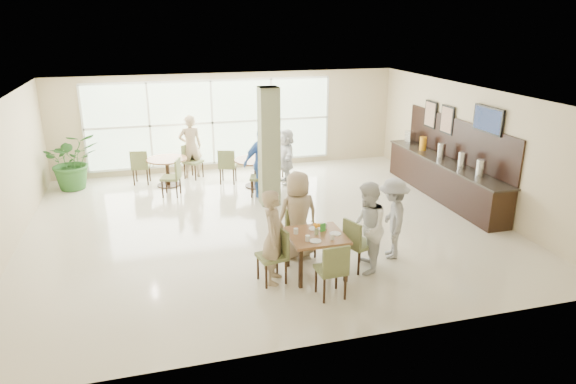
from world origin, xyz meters
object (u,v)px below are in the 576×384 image
object	(u,v)px
teen_right	(367,228)
round_table_left	(167,165)
teen_standing	(393,218)
adult_b	(286,156)
buffet_counter	(444,176)
teen_far	(298,215)
round_table_right	(256,165)
teen_left	(274,237)
potted_plant	(72,161)
main_table	(316,239)
adult_a	(262,163)
adult_standing	(190,146)

from	to	relation	value
teen_right	round_table_left	bearing A→B (deg)	-132.29
teen_standing	adult_b	world-z (taller)	teen_standing
buffet_counter	teen_far	distance (m)	5.00
round_table_right	teen_far	xyz separation A→B (m)	(-0.12, -4.32, 0.25)
teen_left	teen_far	world-z (taller)	teen_far
potted_plant	teen_standing	world-z (taller)	teen_standing
teen_standing	adult_b	xyz separation A→B (m)	(-0.71, 4.90, -0.02)
potted_plant	main_table	bearing A→B (deg)	-53.32
teen_right	adult_a	world-z (taller)	adult_a
round_table_right	adult_standing	bearing A→B (deg)	140.22
teen_left	adult_a	xyz separation A→B (m)	(0.77, 4.30, 0.07)
teen_right	adult_standing	distance (m)	6.96
teen_standing	adult_a	xyz separation A→B (m)	(-1.58, 3.96, 0.12)
round_table_right	teen_right	distance (m)	5.30
adult_a	potted_plant	bearing A→B (deg)	134.90
main_table	teen_far	world-z (taller)	teen_far
round_table_right	potted_plant	xyz separation A→B (m)	(-4.64, 1.11, 0.17)
buffet_counter	adult_a	xyz separation A→B (m)	(-4.36, 1.21, 0.34)
buffet_counter	teen_right	size ratio (longest dim) A/B	2.87
main_table	adult_b	bearing A→B (deg)	80.51
potted_plant	teen_far	xyz separation A→B (m)	(4.52, -5.43, 0.08)
teen_far	teen_standing	distance (m)	1.76
round_table_right	teen_left	bearing A→B (deg)	-98.70
teen_left	round_table_right	bearing A→B (deg)	12.40
main_table	adult_b	xyz separation A→B (m)	(0.87, 5.18, 0.09)
teen_right	adult_b	xyz separation A→B (m)	(-0.02, 5.30, -0.07)
round_table_left	potted_plant	xyz separation A→B (m)	(-2.38, 0.41, 0.18)
buffet_counter	potted_plant	size ratio (longest dim) A/B	3.14
main_table	adult_a	xyz separation A→B (m)	(-0.01, 4.24, 0.23)
teen_far	potted_plant	bearing A→B (deg)	-58.94
main_table	adult_b	size ratio (longest dim) A/B	0.64
adult_standing	potted_plant	bearing A→B (deg)	-1.59
round_table_left	round_table_right	bearing A→B (deg)	-17.04
round_table_right	adult_b	size ratio (longest dim) A/B	0.76
teen_right	adult_b	distance (m)	5.30
teen_standing	adult_standing	bearing A→B (deg)	-134.39
main_table	teen_left	xyz separation A→B (m)	(-0.77, -0.06, 0.16)
adult_standing	round_table_right	bearing A→B (deg)	134.90
round_table_right	adult_b	xyz separation A→B (m)	(0.85, 0.08, 0.17)
main_table	teen_standing	bearing A→B (deg)	10.11
adult_a	adult_b	distance (m)	1.29
buffet_counter	adult_b	xyz separation A→B (m)	(-3.49, 2.15, 0.19)
main_table	teen_right	size ratio (longest dim) A/B	0.58
buffet_counter	adult_a	size ratio (longest dim) A/B	2.64
round_table_right	adult_standing	world-z (taller)	adult_standing
adult_a	teen_far	bearing A→B (deg)	-113.68
main_table	teen_standing	size ratio (longest dim) A/B	0.62
round_table_left	adult_standing	distance (m)	0.98
round_table_left	main_table	bearing A→B (deg)	-68.85
buffet_counter	teen_left	xyz separation A→B (m)	(-5.13, -3.09, 0.27)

